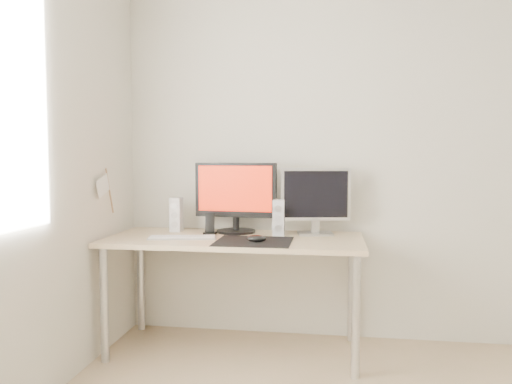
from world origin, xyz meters
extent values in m
plane|color=silver|center=(0.00, 1.75, 1.25)|extent=(3.50, 0.00, 3.50)
cube|color=black|center=(-0.79, 1.24, 0.73)|extent=(0.45, 0.40, 0.00)
ellipsoid|color=black|center=(-0.77, 1.21, 0.75)|extent=(0.12, 0.07, 0.04)
cube|color=#D1B587|center=(-0.93, 1.38, 0.71)|extent=(1.60, 0.70, 0.03)
cylinder|color=silver|center=(-1.67, 1.09, 0.35)|extent=(0.05, 0.05, 0.70)
cylinder|color=silver|center=(-0.19, 1.09, 0.35)|extent=(0.05, 0.05, 0.70)
cylinder|color=silver|center=(-1.67, 1.67, 0.35)|extent=(0.05, 0.05, 0.70)
cylinder|color=silver|center=(-0.19, 1.67, 0.35)|extent=(0.05, 0.05, 0.70)
cylinder|color=black|center=(-0.96, 1.58, 0.74)|extent=(0.28, 0.28, 0.02)
cylinder|color=black|center=(-0.96, 1.58, 0.81)|extent=(0.04, 0.04, 0.12)
cube|color=black|center=(-0.96, 1.57, 1.02)|extent=(0.55, 0.09, 0.36)
cube|color=red|center=(-0.96, 1.55, 1.03)|extent=(0.50, 0.05, 0.30)
cube|color=#B3B3B5|center=(-0.43, 1.56, 0.74)|extent=(0.24, 0.19, 0.01)
cube|color=#B1B1B4|center=(-0.43, 1.56, 0.80)|extent=(0.06, 0.05, 0.10)
cube|color=silver|center=(-0.43, 1.56, 0.99)|extent=(0.45, 0.11, 0.34)
cube|color=black|center=(-0.43, 1.54, 0.99)|extent=(0.40, 0.07, 0.30)
cube|color=white|center=(-1.37, 1.56, 0.85)|extent=(0.07, 0.08, 0.23)
cylinder|color=silver|center=(-1.37, 1.52, 0.78)|extent=(0.04, 0.01, 0.04)
cylinder|color=#BBBBBE|center=(-1.37, 1.52, 0.85)|extent=(0.04, 0.01, 0.04)
cylinder|color=#B5B5B7|center=(-1.37, 1.52, 0.91)|extent=(0.04, 0.01, 0.04)
cube|color=silver|center=(-0.66, 1.49, 0.85)|extent=(0.07, 0.08, 0.23)
cylinder|color=silver|center=(-0.66, 1.45, 0.78)|extent=(0.04, 0.01, 0.04)
cylinder|color=silver|center=(-0.66, 1.45, 0.85)|extent=(0.04, 0.01, 0.04)
cylinder|color=#ACABAE|center=(-0.66, 1.45, 0.91)|extent=(0.04, 0.01, 0.04)
cube|color=#AAAAAC|center=(-1.24, 1.28, 0.73)|extent=(0.43, 0.20, 0.01)
cube|color=white|center=(-1.24, 1.28, 0.74)|extent=(0.41, 0.18, 0.01)
cube|color=black|center=(-1.11, 1.47, 0.74)|extent=(0.08, 0.07, 0.02)
cube|color=black|center=(-1.11, 1.47, 0.81)|extent=(0.06, 0.03, 0.12)
cylinder|color=#A57F54|center=(-1.72, 1.30, 1.02)|extent=(0.01, 0.10, 0.29)
cube|color=white|center=(-1.72, 1.21, 1.06)|extent=(0.00, 0.19, 0.15)
camera|label=1|loc=(-0.33, -1.67, 1.23)|focal=35.00mm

